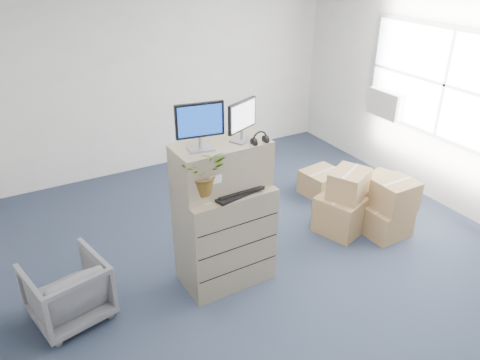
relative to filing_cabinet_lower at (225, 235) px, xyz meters
name	(u,v)px	position (x,y,z in m)	size (l,w,h in m)	color
ground	(277,275)	(0.52, -0.27, -0.57)	(7.00, 7.00, 0.00)	#272E46
wall_back	(160,83)	(0.52, 3.24, 0.83)	(6.00, 0.02, 2.80)	silver
wall_right	(477,116)	(3.53, -0.27, 0.83)	(0.02, 7.00, 2.80)	silver
window	(446,85)	(3.48, 0.23, 1.13)	(0.07, 2.72, 1.52)	gray
ac_unit	(387,103)	(3.39, 1.13, 0.63)	(0.24, 0.60, 0.40)	silver
filing_cabinet_lower	(225,235)	(0.00, 0.00, 0.00)	(0.97, 0.60, 1.14)	tan
filing_cabinet_upper	(221,166)	(0.00, 0.05, 0.81)	(0.97, 0.49, 0.49)	tan
monitor_left	(200,124)	(-0.24, 0.02, 1.32)	(0.47, 0.22, 0.47)	#99999E
monitor_right	(242,119)	(0.22, 0.02, 1.29)	(0.39, 0.24, 0.41)	#99999E
headphones	(260,139)	(0.34, -0.12, 1.10)	(0.17, 0.17, 0.02)	black
keyboard	(237,192)	(0.07, -0.14, 0.58)	(0.57, 0.24, 0.03)	black
mouse	(260,183)	(0.37, -0.10, 0.59)	(0.10, 0.07, 0.04)	silver
water_bottle	(233,173)	(0.13, 0.04, 0.71)	(0.08, 0.08, 0.28)	gray
phone_dock	(219,185)	(-0.05, 0.03, 0.61)	(0.06, 0.05, 0.13)	silver
external_drive	(245,174)	(0.33, 0.15, 0.60)	(0.22, 0.17, 0.07)	black
tissue_box	(244,168)	(0.30, 0.12, 0.68)	(0.26, 0.13, 0.10)	#3C85CD
potted_plant	(203,177)	(-0.28, -0.11, 0.83)	(0.52, 0.56, 0.45)	#B0C8A1
office_chair	(67,288)	(-1.66, 0.21, -0.21)	(0.70, 0.66, 0.72)	slate
cardboard_boxes	(361,201)	(2.14, 0.18, -0.25)	(1.45, 1.81, 0.85)	#9A6F4A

